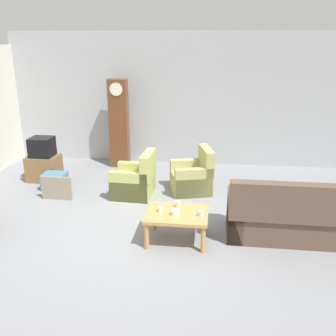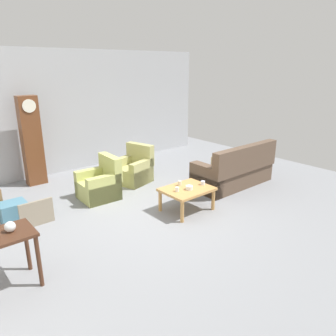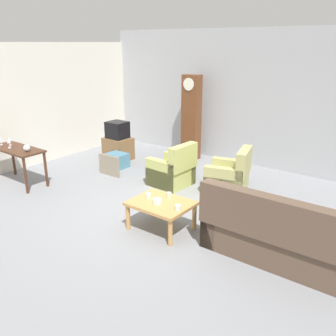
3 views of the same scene
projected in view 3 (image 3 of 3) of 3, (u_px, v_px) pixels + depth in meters
The scene contains 21 objects.
ground_plane at pixel (159, 213), 6.53m from camera, with size 10.40×10.40×0.00m, color gray.
garage_door_wall at pixel (252, 99), 8.73m from camera, with size 8.40×0.16×3.20m, color #ADAFB5.
pegboard_wall_left at pixel (31, 106), 8.76m from camera, with size 0.12×6.40×2.88m, color silver.
couch_floral at pixel (279, 237), 5.01m from camera, with size 2.10×0.89×1.04m.
armchair_olive_near at pixel (173, 171), 7.72m from camera, with size 0.82×0.80×0.92m.
armchair_olive_far at pixel (229, 178), 7.35m from camera, with size 0.96×0.94×0.92m.
coffee_table_wood at pixel (161, 206), 5.84m from camera, with size 0.96×0.76×0.47m.
console_table_dark at pixel (17, 153), 7.69m from camera, with size 1.30×0.56×0.78m.
grandfather_clock at pixel (191, 118), 9.27m from camera, with size 0.44×0.30×2.13m.
tv_stand_cabinet at pixel (118, 149), 9.45m from camera, with size 0.68×0.52×0.56m, color brown.
tv_crt at pixel (117, 130), 9.30m from camera, with size 0.48×0.44×0.42m, color black.
framed_picture_leaning at pixel (109, 165), 8.30m from camera, with size 0.60×0.05×0.47m, color gray.
storage_box_blue at pixel (117, 160), 8.87m from camera, with size 0.47×0.39×0.34m, color teal.
glass_dome_cloche at pixel (27, 148), 7.41m from camera, with size 0.14×0.14×0.14m, color silver.
cup_white_porcelain at pixel (149, 196), 5.95m from camera, with size 0.07×0.07×0.08m, color white.
cup_blue_rimmed at pixel (178, 207), 5.54m from camera, with size 0.09×0.09×0.08m, color silver.
cup_cream_tall at pixel (169, 195), 5.96m from camera, with size 0.08×0.08×0.10m, color beige.
bowl_white_stacked at pixel (157, 201), 5.75m from camera, with size 0.14×0.14×0.08m, color white.
wine_glass_tall at pixel (1, 140), 7.84m from camera, with size 0.06×0.06×0.19m.
wine_glass_mid at pixel (10, 140), 7.81m from camera, with size 0.06×0.06×0.18m.
wine_glass_short at pixel (9, 142), 7.61m from camera, with size 0.07×0.07×0.21m.
Camera 3 is at (3.70, -4.62, 2.87)m, focal length 39.28 mm.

